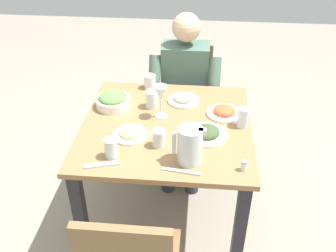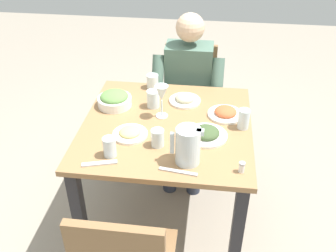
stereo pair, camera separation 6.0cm
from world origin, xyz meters
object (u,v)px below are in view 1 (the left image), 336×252
Objects in this scene: wine_glass at (161,95)px; plate_dolmas at (207,133)px; water_pitcher at (190,145)px; water_glass_near_right at (243,118)px; chair_near at (185,96)px; plate_rice_curry at (224,112)px; water_glass_far_left at (159,138)px; plate_beans at (183,99)px; diner_near at (184,93)px; water_glass_by_pitcher at (111,148)px; salad_bowl at (113,100)px; dining_table at (166,141)px; water_glass_near_left at (152,99)px; plate_fries at (130,134)px; water_glass_far_right at (150,82)px; salt_shaker at (244,165)px.

plate_dolmas is at bearing 147.10° from wine_glass.
water_pitcher is 0.43m from water_glass_near_right.
plate_dolmas is (-0.15, 0.86, 0.27)m from chair_near.
plate_dolmas is at bearing 65.81° from plate_rice_curry.
plate_beans is at bearing -102.12° from water_glass_far_left.
plate_rice_curry is at bearing 120.31° from diner_near.
plate_dolmas is at bearing -154.53° from water_glass_by_pitcher.
wine_glass is (-0.30, 0.08, 0.10)m from salad_bowl.
chair_near reaches higher than plate_rice_curry.
water_pitcher is 2.03× the size of water_glass_far_left.
diner_near is at bearing -109.45° from water_glass_by_pitcher.
diner_near is at bearing -57.56° from water_glass_near_right.
dining_table is at bearing 154.44° from salad_bowl.
plate_dolmas is at bearing 103.18° from diner_near.
water_glass_by_pitcher and water_glass_near_left have the same top height.
plate_beans is (0.25, -0.13, -0.00)m from plate_rice_curry.
chair_near is 8.41× the size of water_glass_by_pitcher.
diner_near is 6.24× the size of plate_fries.
water_glass_far_right is at bearing -35.07° from water_glass_near_right.
salad_bowl is 0.48m from water_glass_by_pitcher.
plate_dolmas is 1.10× the size of plate_rice_curry.
diner_near is 12.48× the size of water_glass_far_left.
plate_rice_curry reaches higher than plate_fries.
salt_shaker reaches higher than plate_fries.
water_glass_near_right is 0.58× the size of wine_glass.
chair_near is 0.79m from salad_bowl.
dining_table is 4.60× the size of plate_rice_curry.
water_glass_far_left is at bearing 77.88° from plate_beans.
water_glass_far_right is at bearing -126.81° from salad_bowl.
plate_beans is (-0.01, 0.51, 0.27)m from chair_near.
water_pitcher is at bearing 67.66° from plate_rice_curry.
diner_near reaches higher than dining_table.
diner_near is at bearing -96.68° from water_glass_far_left.
salt_shaker is at bearing 170.23° from water_pitcher.
salad_bowl is (0.33, -0.16, 0.16)m from dining_table.
water_glass_near_right is (-0.19, -0.11, 0.04)m from plate_dolmas.
wine_glass reaches higher than dining_table.
wine_glass reaches higher than water_glass_near_left.
plate_dolmas is (-0.22, 0.09, 0.14)m from dining_table.
water_pitcher is 1.00× the size of plate_beans.
plate_fries is at bearing 70.36° from diner_near.
dining_table is 0.28m from plate_dolmas.
chair_near is at bearing -65.14° from water_glass_near_right.
diner_near is 0.91m from water_pitcher.
water_pitcher reaches higher than water_glass_by_pitcher.
water_glass_near_right reaches higher than water_glass_near_left.
salt_shaker is at bearing 117.58° from plate_beans.
plate_beans is 0.66m from water_glass_by_pitcher.
plate_beans is at bearing -122.72° from wine_glass.
water_pitcher is at bearing 93.82° from chair_near.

